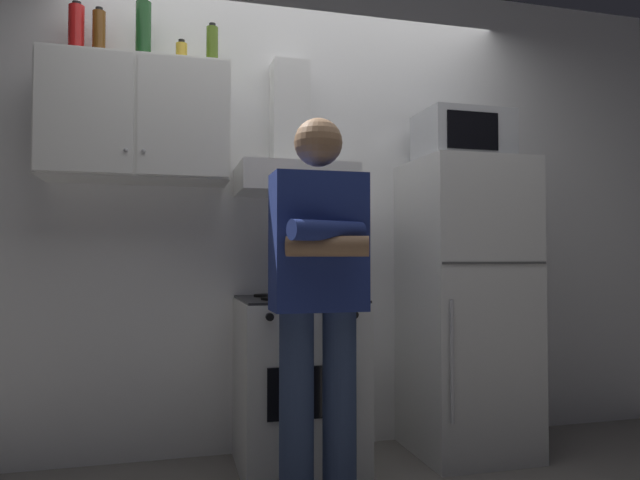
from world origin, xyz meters
TOP-DOWN VIEW (x-y plane):
  - back_wall_tiled at (0.00, 0.60)m, footprint 4.80×0.10m
  - upper_cabinet at (-0.85, 0.37)m, footprint 0.90×0.37m
  - stove_oven at (-0.05, 0.25)m, footprint 0.60×0.62m
  - range_hood at (-0.05, 0.38)m, footprint 0.60×0.44m
  - refrigerator at (0.90, 0.25)m, footprint 0.60×0.62m
  - microwave at (0.90, 0.27)m, footprint 0.48×0.37m
  - person_standing at (-0.10, -0.36)m, footprint 0.38×0.33m
  - cooking_pot at (0.08, 0.13)m, footprint 0.27×0.17m
  - bottle_wine_green at (-0.83, 0.39)m, footprint 0.08×0.08m
  - bottle_spice_jar at (-0.64, 0.40)m, footprint 0.06×0.06m
  - bottle_soda_red at (-1.14, 0.40)m, footprint 0.08×0.08m
  - bottle_olive_oil at (-0.48, 0.37)m, footprint 0.06×0.06m
  - bottle_beer_brown at (-1.04, 0.40)m, footprint 0.06×0.06m

SIDE VIEW (x-z plane):
  - stove_oven at x=-0.05m, z-range 0.00..0.87m
  - refrigerator at x=0.90m, z-range 0.00..1.60m
  - person_standing at x=-0.10m, z-range 0.08..1.72m
  - cooking_pot at x=0.08m, z-range 0.87..0.97m
  - back_wall_tiled at x=0.00m, z-range 0.00..2.70m
  - range_hood at x=-0.05m, z-range 1.22..1.97m
  - microwave at x=0.90m, z-range 1.60..1.88m
  - upper_cabinet at x=-0.85m, z-range 1.45..2.05m
  - bottle_spice_jar at x=-0.64m, z-range 2.04..2.19m
  - bottle_olive_oil at x=-0.48m, z-range 2.04..2.28m
  - bottle_beer_brown at x=-1.04m, z-range 2.04..2.31m
  - bottle_soda_red at x=-1.14m, z-range 2.04..2.33m
  - bottle_wine_green at x=-0.83m, z-range 2.04..2.38m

